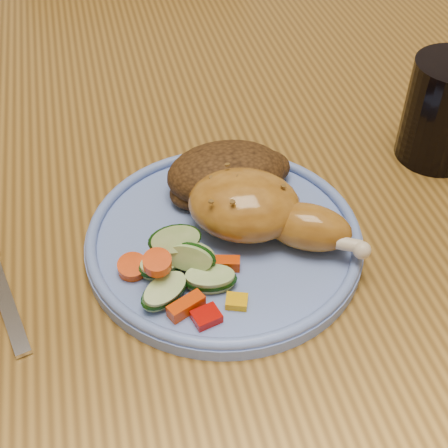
% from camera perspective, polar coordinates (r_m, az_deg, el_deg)
% --- Properties ---
extents(dining_table, '(0.90, 1.40, 0.75)m').
position_cam_1_polar(dining_table, '(0.66, 0.81, -3.43)').
color(dining_table, brown).
rests_on(dining_table, ground).
extents(chair_far, '(0.42, 0.42, 0.91)m').
position_cam_1_polar(chair_far, '(1.25, -6.39, 11.82)').
color(chair_far, '#4C2D16').
rests_on(chair_far, ground).
extents(plate, '(0.25, 0.25, 0.01)m').
position_cam_1_polar(plate, '(0.56, 0.00, -1.56)').
color(plate, '#637FCA').
rests_on(plate, dining_table).
extents(plate_rim, '(0.24, 0.24, 0.01)m').
position_cam_1_polar(plate_rim, '(0.55, 0.00, -0.75)').
color(plate_rim, '#637FCA').
rests_on(plate_rim, plate).
extents(chicken_leg, '(0.15, 0.13, 0.05)m').
position_cam_1_polar(chicken_leg, '(0.54, 3.26, 1.29)').
color(chicken_leg, '#A96E23').
rests_on(chicken_leg, plate).
extents(rice_pilaf, '(0.12, 0.08, 0.05)m').
position_cam_1_polar(rice_pilaf, '(0.59, 0.44, 4.57)').
color(rice_pilaf, '#432810').
rests_on(rice_pilaf, plate).
extents(vegetable_pile, '(0.10, 0.09, 0.05)m').
position_cam_1_polar(vegetable_pile, '(0.51, -4.09, -4.08)').
color(vegetable_pile, '#A50A05').
rests_on(vegetable_pile, plate).
extents(drinking_glass, '(0.08, 0.08, 0.11)m').
position_cam_1_polar(drinking_glass, '(0.67, 19.55, 9.68)').
color(drinking_glass, black).
rests_on(drinking_glass, dining_table).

